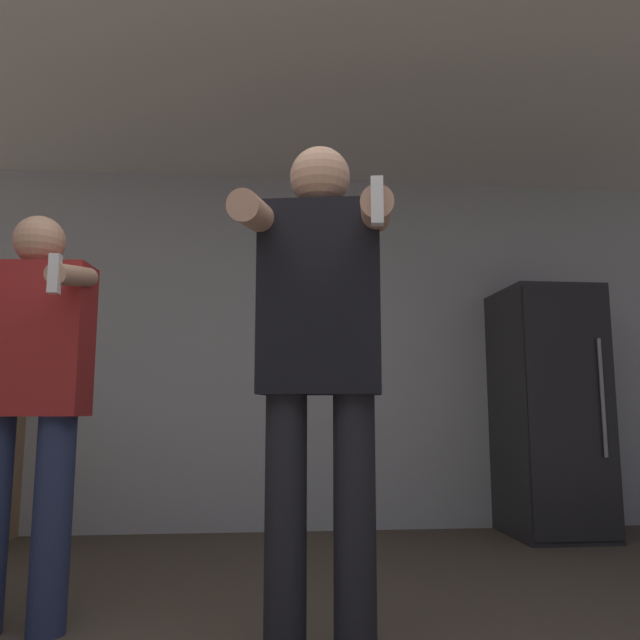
# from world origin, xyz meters

# --- Properties ---
(wall_back) EXTENTS (7.00, 0.06, 2.55)m
(wall_back) POSITION_xyz_m (0.00, 3.24, 1.27)
(wall_back) COLOR #B2B7BC
(wall_back) RESTS_ON ground_plane
(ceiling_slab) EXTENTS (7.00, 3.73, 0.05)m
(ceiling_slab) POSITION_xyz_m (0.00, 1.60, 2.57)
(ceiling_slab) COLOR silver
(ceiling_slab) RESTS_ON wall_back
(refrigerator) EXTENTS (0.60, 0.70, 1.66)m
(refrigerator) POSITION_xyz_m (1.97, 2.87, 0.83)
(refrigerator) COLOR #262628
(refrigerator) RESTS_ON ground_plane
(person_woman_foreground) EXTENTS (0.56, 0.57, 1.76)m
(person_woman_foreground) POSITION_xyz_m (0.21, 0.84, 1.02)
(person_woman_foreground) COLOR black
(person_woman_foreground) RESTS_ON ground_plane
(person_man_side) EXTENTS (0.51, 0.48, 1.62)m
(person_man_side) POSITION_xyz_m (-0.90, 1.29, 0.91)
(person_man_side) COLOR navy
(person_man_side) RESTS_ON ground_plane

